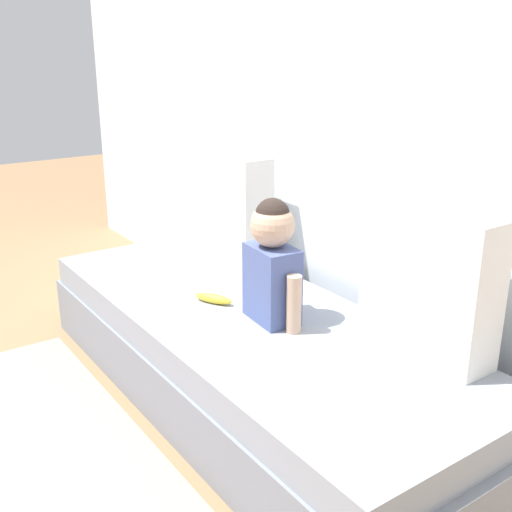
{
  "coord_description": "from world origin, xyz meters",
  "views": [
    {
      "loc": [
        1.86,
        -1.27,
        1.4
      ],
      "look_at": [
        0.05,
        0.0,
        0.64
      ],
      "focal_mm": 43.68,
      "sensor_mm": 36.0,
      "label": 1
    }
  ],
  "objects_px": {
    "toddler": "(272,260)",
    "banana": "(213,298)",
    "couch": "(249,356)",
    "throw_pillow_right": "(429,281)",
    "throw_pillow_left": "(232,206)"
  },
  "relations": [
    {
      "from": "couch",
      "to": "toddler",
      "type": "distance_m",
      "value": 0.45
    },
    {
      "from": "throw_pillow_left",
      "to": "banana",
      "type": "bearing_deg",
      "value": -40.44
    },
    {
      "from": "throw_pillow_left",
      "to": "toddler",
      "type": "bearing_deg",
      "value": -21.58
    },
    {
      "from": "throw_pillow_right",
      "to": "toddler",
      "type": "bearing_deg",
      "value": -150.72
    },
    {
      "from": "throw_pillow_right",
      "to": "toddler",
      "type": "relative_size",
      "value": 1.06
    },
    {
      "from": "couch",
      "to": "banana",
      "type": "distance_m",
      "value": 0.27
    },
    {
      "from": "couch",
      "to": "toddler",
      "type": "relative_size",
      "value": 4.62
    },
    {
      "from": "couch",
      "to": "banana",
      "type": "height_order",
      "value": "banana"
    },
    {
      "from": "couch",
      "to": "throw_pillow_right",
      "type": "bearing_deg",
      "value": 27.66
    },
    {
      "from": "throw_pillow_left",
      "to": "toddler",
      "type": "relative_size",
      "value": 1.08
    },
    {
      "from": "toddler",
      "to": "banana",
      "type": "xyz_separation_m",
      "value": [
        -0.26,
        -0.1,
        -0.22
      ]
    },
    {
      "from": "throw_pillow_left",
      "to": "toddler",
      "type": "distance_m",
      "value": 0.77
    },
    {
      "from": "banana",
      "to": "throw_pillow_left",
      "type": "bearing_deg",
      "value": 139.56
    },
    {
      "from": "throw_pillow_right",
      "to": "banana",
      "type": "height_order",
      "value": "throw_pillow_right"
    },
    {
      "from": "throw_pillow_right",
      "to": "toddler",
      "type": "xyz_separation_m",
      "value": [
        -0.5,
        -0.28,
        -0.01
      ]
    }
  ]
}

